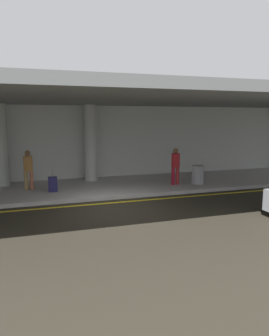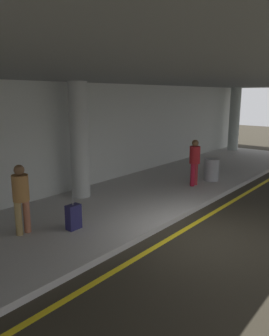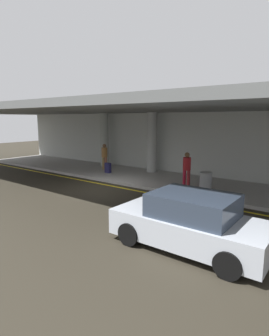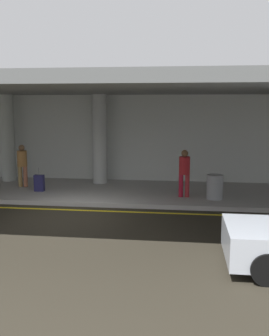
# 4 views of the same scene
# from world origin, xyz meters

# --- Properties ---
(ground_plane) EXTENTS (60.00, 60.00, 0.00)m
(ground_plane) POSITION_xyz_m (0.00, 0.00, 0.00)
(ground_plane) COLOR #2C281F
(sidewalk) EXTENTS (26.00, 4.20, 0.15)m
(sidewalk) POSITION_xyz_m (0.00, 3.10, 0.07)
(sidewalk) COLOR #A8A4A2
(sidewalk) RESTS_ON ground
(lane_stripe_yellow) EXTENTS (26.00, 0.14, 0.01)m
(lane_stripe_yellow) POSITION_xyz_m (0.00, 0.56, 0.00)
(lane_stripe_yellow) COLOR yellow
(lane_stripe_yellow) RESTS_ON ground
(support_column_left_mid) EXTENTS (0.60, 0.60, 3.65)m
(support_column_left_mid) POSITION_xyz_m (0.00, 4.44, 1.97)
(support_column_left_mid) COLOR #A1A3A1
(support_column_left_mid) RESTS_ON sidewalk
(support_column_center) EXTENTS (0.60, 0.60, 3.65)m
(support_column_center) POSITION_xyz_m (12.00, 4.44, 1.97)
(support_column_center) COLOR #A0ABA6
(support_column_center) RESTS_ON sidewalk
(ceiling_overhang) EXTENTS (28.00, 13.20, 0.30)m
(ceiling_overhang) POSITION_xyz_m (0.00, 2.60, 3.95)
(ceiling_overhang) COLOR slate
(ceiling_overhang) RESTS_ON support_column_far_left
(terminal_back_wall) EXTENTS (26.00, 0.30, 3.80)m
(terminal_back_wall) POSITION_xyz_m (0.00, 5.35, 1.90)
(terminal_back_wall) COLOR #B2B6B1
(terminal_back_wall) RESTS_ON ground
(traveler_with_luggage) EXTENTS (0.38, 0.38, 1.68)m
(traveler_with_luggage) POSITION_xyz_m (3.50, 2.26, 1.11)
(traveler_with_luggage) COLOR maroon
(traveler_with_luggage) RESTS_ON sidewalk
(person_waiting_for_ride) EXTENTS (0.38, 0.38, 1.68)m
(person_waiting_for_ride) POSITION_xyz_m (-2.88, 3.24, 1.11)
(person_waiting_for_ride) COLOR olive
(person_waiting_for_ride) RESTS_ON sidewalk
(suitcase_upright_primary) EXTENTS (0.36, 0.22, 0.90)m
(suitcase_upright_primary) POSITION_xyz_m (-1.94, 2.53, 0.46)
(suitcase_upright_primary) COLOR #1E1C47
(suitcase_upright_primary) RESTS_ON sidewalk
(trash_bin_steel) EXTENTS (0.56, 0.56, 0.85)m
(trash_bin_steel) POSITION_xyz_m (4.56, 2.10, 0.57)
(trash_bin_steel) COLOR gray
(trash_bin_steel) RESTS_ON sidewalk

